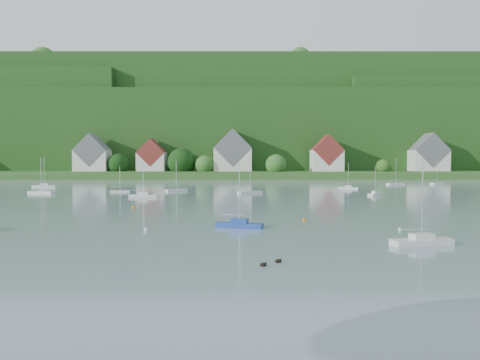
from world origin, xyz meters
name	(u,v)px	position (x,y,z in m)	size (l,w,h in m)	color
far_shore_strip	(222,174)	(0.00, 200.00, 1.50)	(600.00, 60.00, 3.00)	#244A1C
forested_ridge	(227,135)	(0.39, 268.57, 22.89)	(620.00, 181.22, 69.89)	#163D13
village_building_0	(92,156)	(-55.00, 187.00, 9.51)	(14.00, 10.40, 16.00)	beige
village_building_1	(152,158)	(-30.00, 189.00, 8.75)	(12.00, 9.36, 14.00)	beige
village_building_2	(233,154)	(5.00, 188.00, 10.27)	(16.00, 11.44, 18.00)	beige
village_building_3	(327,156)	(45.00, 186.00, 9.43)	(13.00, 10.40, 15.50)	beige
village_building_4	(429,156)	(90.00, 190.00, 9.59)	(15.00, 10.40, 16.50)	beige
near_sailboat_1	(239,224)	(7.83, 40.01, 0.42)	(5.68, 3.04, 7.38)	#244299
near_sailboat_3	(422,241)	(24.51, 28.73, 0.43)	(5.99, 2.95, 7.79)	silver
mooring_buoy_1	(146,231)	(-2.46, 37.50, 0.00)	(0.45, 0.45, 0.45)	silver
mooring_buoy_2	(304,221)	(16.16, 46.13, 0.00)	(0.42, 0.42, 0.42)	orange
mooring_buoy_3	(133,208)	(-9.28, 61.54, 0.00)	(0.50, 0.50, 0.50)	orange
mooring_buoy_4	(400,230)	(25.64, 37.86, 0.00)	(0.39, 0.39, 0.39)	silver
duck_pair	(271,263)	(10.18, 20.85, 0.12)	(1.72, 1.52, 0.36)	black
far_sailboat_cluster	(223,187)	(3.18, 115.78, 0.37)	(202.56, 66.60, 8.71)	silver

